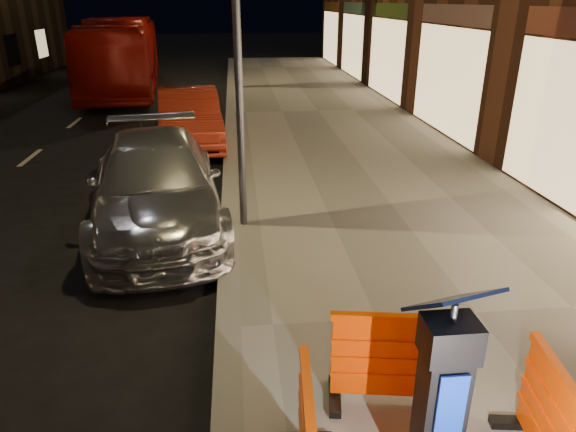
{
  "coord_description": "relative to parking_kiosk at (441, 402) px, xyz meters",
  "views": [
    {
      "loc": [
        0.18,
        -5.03,
        3.66
      ],
      "look_at": [
        0.8,
        1.0,
        1.1
      ],
      "focal_mm": 32.0,
      "sensor_mm": 36.0,
      "label": 1
    }
  ],
  "objects": [
    {
      "name": "ground_plane",
      "position": [
        -1.56,
        2.31,
        -1.02
      ],
      "size": [
        120.0,
        120.0,
        0.0
      ],
      "primitive_type": "plane",
      "color": "black",
      "rests_on": "ground"
    },
    {
      "name": "barrier_back",
      "position": [
        0.0,
        0.95,
        -0.38
      ],
      "size": [
        1.31,
        0.7,
        0.97
      ],
      "primitive_type": "cube",
      "rotation": [
        0.0,
        0.0,
        -0.16
      ],
      "color": "#F14300",
      "rests_on": "sidewalk"
    },
    {
      "name": "sidewalk",
      "position": [
        1.44,
        2.31,
        -0.94
      ],
      "size": [
        6.0,
        60.0,
        0.15
      ],
      "primitive_type": "cube",
      "color": "gray",
      "rests_on": "ground"
    },
    {
      "name": "car_silver",
      "position": [
        -2.78,
        5.78,
        -1.02
      ],
      "size": [
        2.83,
        5.44,
        1.51
      ],
      "primitive_type": "imported",
      "rotation": [
        0.0,
        0.0,
        0.14
      ],
      "color": "silver",
      "rests_on": "ground"
    },
    {
      "name": "kerb",
      "position": [
        -1.56,
        2.31,
        -0.94
      ],
      "size": [
        0.3,
        60.0,
        0.15
      ],
      "primitive_type": "cube",
      "color": "slate",
      "rests_on": "ground"
    },
    {
      "name": "street_lamp_mid",
      "position": [
        -1.31,
        5.31,
        2.13
      ],
      "size": [
        0.12,
        0.12,
        6.0
      ],
      "primitive_type": "cylinder",
      "color": "#3F3F44",
      "rests_on": "sidewalk"
    },
    {
      "name": "bus_doubledecker",
      "position": [
        -6.02,
        20.37,
        -1.02
      ],
      "size": [
        3.59,
        10.95,
        2.99
      ],
      "primitive_type": "imported",
      "rotation": [
        0.0,
        0.0,
        0.1
      ],
      "color": "maroon",
      "rests_on": "ground"
    },
    {
      "name": "car_red",
      "position": [
        -2.62,
        11.23,
        -1.02
      ],
      "size": [
        2.04,
        4.6,
        1.47
      ],
      "primitive_type": "imported",
      "rotation": [
        0.0,
        0.0,
        0.11
      ],
      "color": "#AB2B1B",
      "rests_on": "ground"
    },
    {
      "name": "street_lamp_far",
      "position": [
        -1.31,
        20.31,
        2.13
      ],
      "size": [
        0.12,
        0.12,
        6.0
      ],
      "primitive_type": "cylinder",
      "color": "#3F3F44",
      "rests_on": "sidewalk"
    },
    {
      "name": "parking_kiosk",
      "position": [
        0.0,
        0.0,
        0.0
      ],
      "size": [
        0.6,
        0.6,
        1.74
      ],
      "primitive_type": "cube",
      "rotation": [
        0.0,
        0.0,
        -0.11
      ],
      "color": "black",
      "rests_on": "sidewalk"
    }
  ]
}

